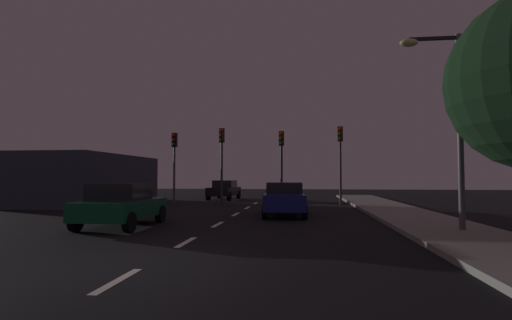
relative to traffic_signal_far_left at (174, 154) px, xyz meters
The scene contains 17 objects.
ground_plane 11.14m from the traffic_signal_far_left, 61.65° to the right, with size 80.00×80.00×0.00m, color black.
sidewalk_curb_right 15.99m from the traffic_signal_far_left, 36.77° to the right, with size 3.00×40.00×0.15m, color gray.
lane_stripe_nearest 18.58m from the traffic_signal_far_left, 73.93° to the right, with size 0.16×1.60×0.01m, color silver.
lane_stripe_second 15.03m from the traffic_signal_far_left, 69.83° to the right, with size 0.16×1.60×0.01m, color silver.
lane_stripe_third 11.65m from the traffic_signal_far_left, 63.11° to the right, with size 0.16×1.60×0.01m, color silver.
lane_stripe_fourth 8.61m from the traffic_signal_far_left, 50.70° to the right, with size 0.16×1.60×0.01m, color silver.
lane_stripe_fifth 6.45m from the traffic_signal_far_left, 25.25° to the right, with size 0.16×1.60×0.01m, color silver.
lane_stripe_sixth 6.15m from the traffic_signal_far_left, 15.57° to the left, with size 0.16×1.60×0.01m, color silver.
traffic_signal_far_left is the anchor object (origin of this frame).
traffic_signal_center_left 3.09m from the traffic_signal_far_left, ahead, with size 0.32×0.38×4.79m.
traffic_signal_center_right 6.85m from the traffic_signal_far_left, ahead, with size 0.32×0.38×4.55m.
traffic_signal_far_right 10.42m from the traffic_signal_far_left, ahead, with size 0.32×0.38×4.79m.
car_stopped_ahead 10.01m from the traffic_signal_far_left, 41.24° to the right, with size 2.05×4.51×1.48m.
car_adjacent_lane 11.44m from the traffic_signal_far_left, 80.23° to the right, with size 2.03×3.85×1.49m.
car_oncoming_far 6.23m from the traffic_signal_far_left, 67.68° to the left, with size 2.07×4.00×1.46m.
street_lamp_right 17.04m from the traffic_signal_far_left, 42.49° to the right, with size 1.81×0.36×6.08m.
storefront_left 6.10m from the traffic_signal_far_left, behind, with size 5.87×9.93×3.12m, color #333847.
Camera 1 is at (3.05, -7.34, 1.72)m, focal length 27.02 mm.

